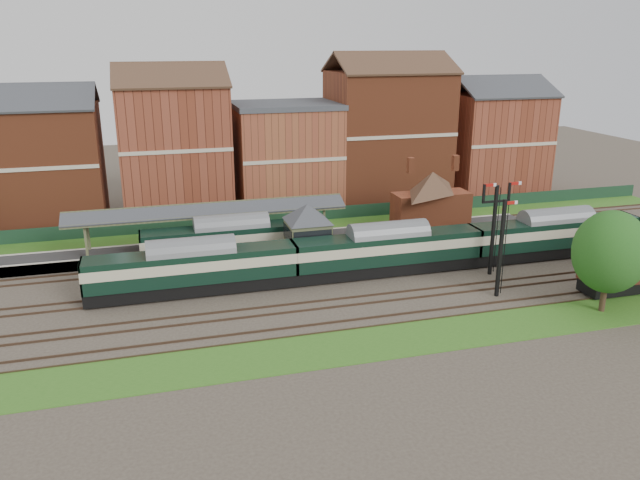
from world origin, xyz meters
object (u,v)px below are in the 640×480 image
object	(u,v)px
semaphore_bracket	(494,224)
dmu_train	(388,249)
platform_railcar	(232,240)
signal_box	(308,235)

from	to	relation	value
semaphore_bracket	dmu_train	world-z (taller)	semaphore_bracket
semaphore_bracket	dmu_train	xyz separation A→B (m)	(-8.71, 2.50, -2.36)
platform_railcar	semaphore_bracket	bearing A→B (deg)	-22.86
semaphore_bracket	platform_railcar	bearing A→B (deg)	157.14
dmu_train	semaphore_bracket	bearing A→B (deg)	-16.02
semaphore_bracket	platform_railcar	distance (m)	23.29
signal_box	platform_railcar	bearing A→B (deg)	152.73
signal_box	dmu_train	world-z (taller)	signal_box
dmu_train	platform_railcar	distance (m)	14.21
signal_box	dmu_train	xyz separation A→B (m)	(6.33, -3.25, -0.92)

